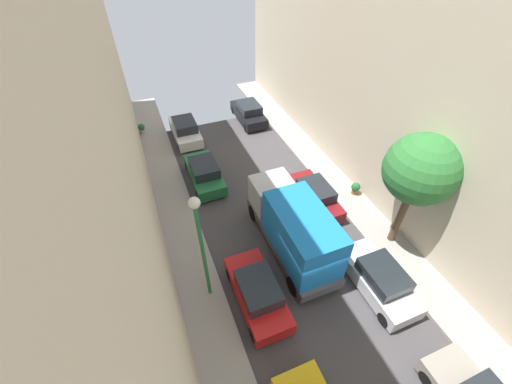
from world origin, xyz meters
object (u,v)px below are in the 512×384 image
(parked_car_right_2, at_px, (379,279))
(delivery_truck, at_px, (294,227))
(parked_car_left_4, at_px, (185,130))
(street_tree_1, at_px, (421,170))
(parked_car_left_3, at_px, (204,173))
(potted_plant_2, at_px, (356,188))
(lamp_post, at_px, (200,238))
(parked_car_right_3, at_px, (314,196))
(potted_plant_1, at_px, (142,128))
(parked_car_left_2, at_px, (258,292))
(parked_car_right_4, at_px, (249,113))

(parked_car_right_2, xyz_separation_m, delivery_truck, (-2.70, 3.49, 1.07))
(parked_car_left_4, xyz_separation_m, street_tree_1, (7.91, -13.95, 4.10))
(delivery_truck, bearing_deg, parked_car_right_2, -52.24)
(parked_car_left_3, xyz_separation_m, potted_plant_2, (8.20, -4.65, -0.13))
(parked_car_left_4, height_order, potted_plant_2, parked_car_left_4)
(delivery_truck, distance_m, lamp_post, 5.19)
(parked_car_right_3, distance_m, potted_plant_1, 14.51)
(parked_car_right_2, xyz_separation_m, street_tree_1, (2.51, 2.08, 4.10))
(parked_car_left_2, bearing_deg, potted_plant_1, 100.47)
(parked_car_left_4, relative_size, delivery_truck, 0.64)
(parked_car_left_3, height_order, parked_car_left_4, same)
(parked_car_left_4, relative_size, street_tree_1, 0.66)
(street_tree_1, bearing_deg, potted_plant_2, 85.62)
(parked_car_left_4, bearing_deg, parked_car_right_4, 7.94)
(parked_car_right_3, height_order, parked_car_right_4, same)
(parked_car_left_3, distance_m, delivery_truck, 7.59)
(parked_car_left_4, bearing_deg, parked_car_left_3, -90.00)
(parked_car_left_4, height_order, lamp_post, lamp_post)
(parked_car_left_2, xyz_separation_m, potted_plant_1, (-3.03, 16.38, -0.16))
(parked_car_left_4, distance_m, street_tree_1, 16.56)
(parked_car_right_4, xyz_separation_m, street_tree_1, (2.51, -14.71, 4.10))
(parked_car_right_2, relative_size, lamp_post, 0.71)
(potted_plant_1, xyz_separation_m, potted_plant_2, (11.23, -11.99, 0.02))
(parked_car_left_2, relative_size, lamp_post, 0.71)
(parked_car_left_2, distance_m, parked_car_left_4, 14.58)
(parked_car_right_3, relative_size, parked_car_right_4, 1.00)
(parked_car_left_2, distance_m, parked_car_right_3, 7.08)
(parked_car_right_3, distance_m, potted_plant_2, 2.81)
(parked_car_left_4, distance_m, parked_car_right_4, 5.45)
(parked_car_right_3, bearing_deg, parked_car_left_2, -139.74)
(parked_car_left_3, xyz_separation_m, lamp_post, (-1.90, -7.90, 3.30))
(parked_car_left_2, relative_size, parked_car_right_2, 1.00)
(potted_plant_1, bearing_deg, parked_car_left_3, -67.60)
(parked_car_left_4, relative_size, parked_car_right_4, 1.00)
(parked_car_left_3, distance_m, potted_plant_1, 7.94)
(parked_car_left_2, height_order, parked_car_left_4, same)
(potted_plant_2, bearing_deg, parked_car_left_3, 150.44)
(parked_car_left_4, distance_m, parked_car_right_2, 16.92)
(delivery_truck, xyz_separation_m, potted_plant_1, (-5.73, 14.35, -1.23))
(potted_plant_2, xyz_separation_m, lamp_post, (-10.10, -3.25, 3.43))
(delivery_truck, bearing_deg, parked_car_right_4, 78.53)
(parked_car_right_2, xyz_separation_m, potted_plant_2, (2.80, 5.84, -0.13))
(potted_plant_1, bearing_deg, parked_car_left_4, -30.77)
(parked_car_left_4, bearing_deg, delivery_truck, -77.86)
(street_tree_1, distance_m, lamp_post, 9.86)
(parked_car_left_4, bearing_deg, parked_car_right_3, -61.65)
(parked_car_left_4, relative_size, potted_plant_1, 5.45)
(parked_car_left_2, distance_m, parked_car_right_4, 16.26)
(parked_car_left_4, xyz_separation_m, delivery_truck, (2.70, -12.55, 1.07))
(parked_car_left_2, height_order, parked_car_right_2, same)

